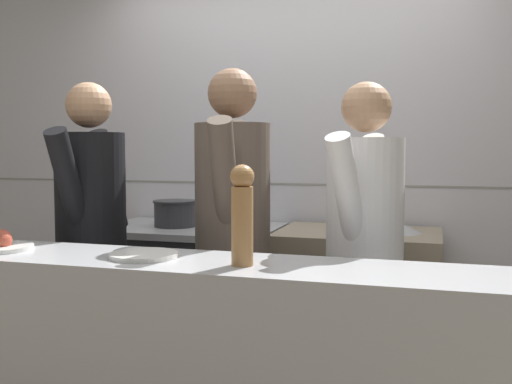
{
  "coord_description": "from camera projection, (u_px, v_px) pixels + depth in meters",
  "views": [
    {
      "loc": [
        0.89,
        -2.36,
        1.39
      ],
      "look_at": [
        -0.02,
        0.67,
        1.15
      ],
      "focal_mm": 42.0,
      "sensor_mm": 36.0,
      "label": 1
    }
  ],
  "objects": [
    {
      "name": "chef_line",
      "position": [
        364.0,
        250.0,
        2.65
      ],
      "size": [
        0.41,
        0.73,
        1.67
      ],
      "rotation": [
        0.0,
        0.0,
        -0.24
      ],
      "color": "black",
      "rests_on": "ground_plane"
    },
    {
      "name": "pass_counter",
      "position": [
        173.0,
        381.0,
        2.33
      ],
      "size": [
        2.49,
        0.45,
        0.96
      ],
      "color": "#B7BABF",
      "rests_on": "ground_plane"
    },
    {
      "name": "oven_range",
      "position": [
        191.0,
        298.0,
        3.71
      ],
      "size": [
        1.08,
        0.71,
        0.9
      ],
      "color": "#232326",
      "rests_on": "ground_plane"
    },
    {
      "name": "prep_counter",
      "position": [
        358.0,
        311.0,
        3.42
      ],
      "size": [
        0.9,
        0.65,
        0.91
      ],
      "color": "gray",
      "rests_on": "ground_plane"
    },
    {
      "name": "chefs_knife",
      "position": [
        353.0,
        234.0,
        3.25
      ],
      "size": [
        0.35,
        0.09,
        0.02
      ],
      "color": "#B7BABF",
      "rests_on": "prep_counter"
    },
    {
      "name": "plated_dish_appetiser",
      "position": [
        144.0,
        255.0,
        2.33
      ],
      "size": [
        0.27,
        0.27,
        0.02
      ],
      "color": "white",
      "rests_on": "pass_counter"
    },
    {
      "name": "chef_sous",
      "position": [
        233.0,
        234.0,
        2.84
      ],
      "size": [
        0.41,
        0.77,
        1.75
      ],
      "rotation": [
        0.0,
        0.0,
        0.17
      ],
      "color": "black",
      "rests_on": "ground_plane"
    },
    {
      "name": "chef_head_cook",
      "position": [
        91.0,
        234.0,
        3.01
      ],
      "size": [
        0.38,
        0.75,
        1.71
      ],
      "rotation": [
        0.0,
        0.0,
        0.09
      ],
      "color": "black",
      "rests_on": "ground_plane"
    },
    {
      "name": "stock_pot",
      "position": [
        175.0,
        213.0,
        3.67
      ],
      "size": [
        0.27,
        0.27,
        0.16
      ],
      "color": "#2D2D33",
      "rests_on": "oven_range"
    },
    {
      "name": "mixing_bowl_steel",
      "position": [
        395.0,
        226.0,
        3.34
      ],
      "size": [
        0.29,
        0.29,
        0.07
      ],
      "color": "#B7BABF",
      "rests_on": "prep_counter"
    },
    {
      "name": "pepper_mill",
      "position": [
        242.0,
        213.0,
        2.16
      ],
      "size": [
        0.09,
        0.09,
        0.37
      ],
      "color": "#AD7A47",
      "rests_on": "pass_counter"
    },
    {
      "name": "wall_back_tiled",
      "position": [
        293.0,
        161.0,
        3.87
      ],
      "size": [
        8.0,
        0.06,
        2.6
      ],
      "color": "silver",
      "rests_on": "ground_plane"
    },
    {
      "name": "plated_dish_main",
      "position": [
        1.0,
        245.0,
        2.5
      ],
      "size": [
        0.26,
        0.26,
        0.09
      ],
      "color": "white",
      "rests_on": "pass_counter"
    }
  ]
}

